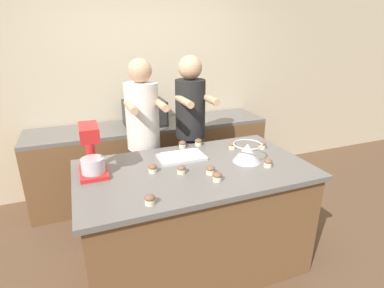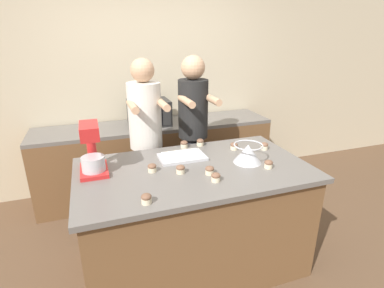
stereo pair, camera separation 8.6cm
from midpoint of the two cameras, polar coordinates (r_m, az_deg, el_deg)
name	(u,v)px [view 2 (the right image)]	position (r m, az deg, el deg)	size (l,w,h in m)	color
ground_plane	(194,261)	(2.86, 1.28, -21.45)	(16.00, 16.00, 0.00)	brown
back_wall	(148,81)	(3.83, -7.72, 11.82)	(10.00, 0.06, 2.70)	beige
island_counter	(194,217)	(2.58, 1.37, -13.79)	(1.81, 1.02, 0.92)	brown
back_counter	(157,158)	(3.75, -5.97, -2.71)	(2.80, 0.60, 0.89)	brown
person_left	(147,143)	(2.91, -7.82, 0.13)	(0.33, 0.49, 1.71)	brown
person_right	(193,136)	(3.03, 1.04, 1.50)	(0.31, 0.49, 1.72)	#232328
stand_mixer	(92,152)	(2.32, -17.53, -1.38)	(0.20, 0.30, 0.38)	red
mixing_bowl	(248,153)	(2.47, 11.58, -1.66)	(0.24, 0.24, 0.15)	#BCBCC1
baking_tray	(182,156)	(2.51, -0.90, -2.38)	(0.39, 0.24, 0.04)	#BCBCC1
microwave_oven	(149,113)	(3.54, -7.49, 5.95)	(0.47, 0.37, 0.29)	black
cupcake_0	(180,169)	(2.25, -1.11, -4.81)	(0.07, 0.07, 0.07)	beige
cupcake_1	(216,177)	(2.14, 5.72, -6.29)	(0.07, 0.07, 0.07)	beige
cupcake_2	(210,170)	(2.24, 4.48, -5.00)	(0.07, 0.07, 0.07)	beige
cupcake_3	(200,142)	(2.80, 2.46, 0.36)	(0.07, 0.07, 0.07)	beige
cupcake_4	(234,146)	(2.73, 8.91, -0.38)	(0.07, 0.07, 0.07)	beige
cupcake_5	(269,164)	(2.42, 15.36, -3.70)	(0.07, 0.07, 0.07)	beige
cupcake_6	(146,199)	(1.89, -7.38, -10.28)	(0.07, 0.07, 0.07)	beige
cupcake_7	(184,144)	(2.75, -0.62, -0.01)	(0.07, 0.07, 0.07)	beige
cupcake_8	(264,146)	(2.79, 14.50, -0.36)	(0.07, 0.07, 0.07)	beige
cupcake_9	(152,168)	(2.29, -6.54, -4.51)	(0.07, 0.07, 0.07)	beige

